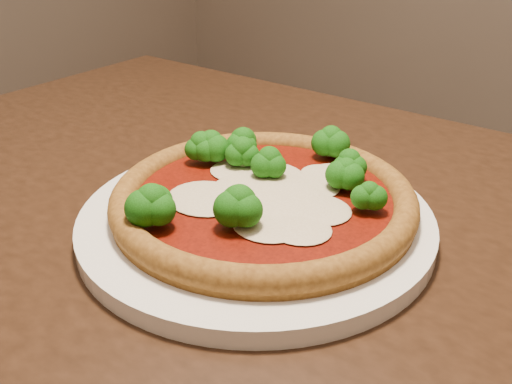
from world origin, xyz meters
The scene contains 3 objects.
dining_table centered at (0.19, -0.09, 0.65)m, with size 1.19×0.84×0.75m.
plate centered at (0.21, -0.10, 0.76)m, with size 0.35×0.35×0.02m, color white.
pizza centered at (0.20, -0.09, 0.78)m, with size 0.30×0.30×0.06m.
Camera 1 is at (0.52, -0.48, 1.05)m, focal length 40.00 mm.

